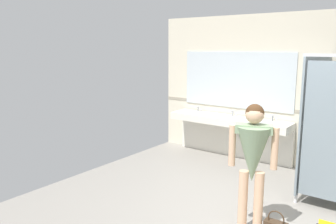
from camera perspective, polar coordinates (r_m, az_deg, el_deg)
name	(u,v)px	position (r m, az deg, el deg)	size (l,w,h in m)	color
wall_back	(317,93)	(6.53, 23.55, 2.89)	(6.39, 0.12, 2.80)	beige
wall_back_tile_band	(315,113)	(6.52, 23.19, -0.22)	(6.39, 0.01, 0.06)	#9E937F
vanity_counter	(230,128)	(6.93, 10.27, -2.56)	(2.43, 0.54, 0.96)	silver
mirror_panel	(236,80)	(6.95, 11.24, 5.23)	(2.33, 0.02, 1.10)	silver
person_standing	(253,154)	(4.10, 13.89, -6.79)	(0.52, 0.52, 1.56)	#DBAD89
soap_dispenser	(259,114)	(6.71, 14.94, -0.34)	(0.07, 0.07, 0.22)	white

